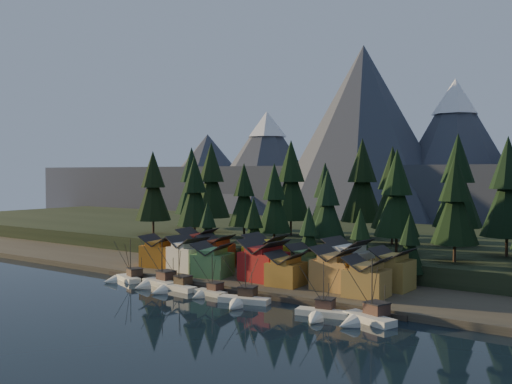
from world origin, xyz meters
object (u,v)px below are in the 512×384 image
Objects in this scene: boat_1 at (156,276)px; house_back_1 at (216,251)px; boat_2 at (173,282)px; house_front_1 at (188,253)px; boat_6 at (365,309)px; house_back_0 at (197,246)px; house_front_0 at (159,250)px; boat_5 at (321,306)px; boat_4 at (242,294)px; boat_0 at (125,272)px; boat_3 at (208,287)px.

house_back_1 is (1.01, 20.84, 3.60)m from boat_1.
house_front_1 is (-9.22, 15.24, 4.07)m from boat_2.
house_back_0 is at bearing 177.52° from boat_6.
boat_6 is 1.30× the size of house_front_0.
boat_1 is 45.36m from boat_5.
house_front_0 is (-40.35, 17.09, 3.78)m from boat_4.
house_back_0 reaches higher than boat_0.
house_front_0 is (-58.48, 17.11, 3.81)m from boat_5.
house_front_1 is at bearing 126.14° from boat_2.
boat_0 is 17.33m from boat_2.
boat_4 reaches higher than boat_2.
boat_0 is 1.17× the size of house_front_0.
boat_3 is 33.39m from house_back_0.
boat_0 reaches higher than house_back_1.
boat_1 reaches higher than house_front_1.
boat_3 is (9.85, 0.52, -0.11)m from boat_2.
boat_0 is at bearing 166.07° from boat_5.
boat_4 is 26.53m from boat_6.
boat_2 is 27.83m from house_back_0.
boat_6 is 1.38× the size of house_front_1.
boat_0 is 1.07× the size of house_back_0.
boat_3 is (16.43, -0.75, -0.57)m from boat_1.
house_front_0 is at bearing 141.62° from boat_1.
boat_5 is 1.26× the size of house_back_1.
boat_4 is 0.93× the size of boat_6.
house_front_1 is at bearing 149.51° from boat_5.
boat_3 is 24.45m from house_front_1.
house_back_0 is at bearing 101.91° from boat_0.
boat_6 reaches higher than boat_2.
boat_3 is 37.26m from boat_6.
boat_2 is at bearing 161.68° from boat_4.
house_front_1 is at bearing 147.19° from boat_3.
house_front_1 is at bearing -14.45° from house_front_0.
house_back_0 is (6.23, 8.25, 0.78)m from house_front_0.
boat_2 is 47.09m from boat_6.
house_back_1 is at bearing 96.20° from boat_1.
house_front_0 is (-29.64, 15.09, 3.94)m from boat_3.
boat_5 is 8.44m from boat_6.
boat_0 is 16.69m from house_front_1.
boat_1 reaches higher than boat_5.
boat_4 reaches higher than house_front_1.
house_front_0 is 0.92× the size of house_back_0.
boat_5 is at bearing -14.01° from house_front_1.
boat_1 is at bearing -162.52° from boat_6.
boat_3 is at bearing -162.28° from boat_6.
boat_4 is at bearing 17.26° from boat_0.
boat_6 is (53.67, -1.93, -0.02)m from boat_1.
boat_4 is 34.39m from house_front_1.
boat_1 is at bearing 165.27° from boat_5.
house_back_1 is (-5.57, 22.11, 4.05)m from boat_2.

